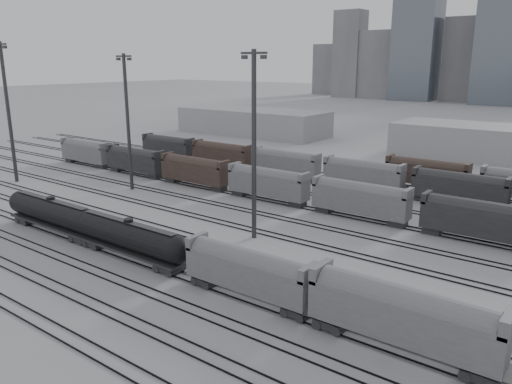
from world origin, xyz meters
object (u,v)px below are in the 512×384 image
Objects in this scene: tank_car_a at (52,212)px; hopper_car_b at (403,313)px; light_mast_c at (254,142)px; tank_car_b at (130,237)px; hopper_car_a at (248,270)px; light_mast_a at (8,109)px.

tank_car_a is 49.90m from hopper_car_b.
tank_car_a is 0.79× the size of light_mast_c.
hopper_car_b is at bearing 0.00° from tank_car_b.
hopper_car_a reaches higher than tank_car_a.
light_mast_c is at bearing 31.81° from tank_car_a.
tank_car_b is (16.36, 0.00, -0.02)m from tank_car_a.
hopper_car_a reaches higher than tank_car_b.
hopper_car_b is at bearing -8.66° from light_mast_a.
light_mast_a is at bearing -177.89° from light_mast_c.
light_mast_c is (-26.04, 14.80, 9.51)m from hopper_car_b.
light_mast_a reaches higher than tank_car_a.
light_mast_a is (-67.71, 12.69, 10.96)m from hopper_car_a.
hopper_car_b reaches higher than hopper_car_a.
hopper_car_b is at bearing 0.00° from tank_car_a.
hopper_car_b is 0.64× the size of light_mast_c.
light_mast_a is at bearing 171.34° from hopper_car_b.
light_mast_a reaches higher than hopper_car_a.
light_mast_a reaches higher than light_mast_c.
hopper_car_a is (17.93, 0.00, 0.41)m from tank_car_b.
hopper_car_b is (15.61, 0.00, 0.32)m from hopper_car_a.
tank_car_b is 17.93m from hopper_car_a.
hopper_car_a is at bearing -54.83° from light_mast_c.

